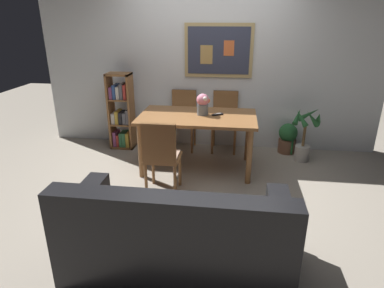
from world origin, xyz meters
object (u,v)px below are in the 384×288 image
bookshelf (122,114)px  dining_chair_far_left (183,115)px  leather_couch (176,238)px  dining_chair_far_right (225,116)px  dining_chair_near_left (161,152)px  dining_table (197,122)px  tv_remote (218,114)px  potted_palm (305,136)px  flower_vase (203,103)px  potted_ivy (288,138)px

bookshelf → dining_chair_far_left: bearing=7.6°
leather_couch → dining_chair_far_right: bearing=84.5°
dining_chair_near_left → dining_chair_far_left: (0.01, 1.55, 0.00)m
dining_table → tv_remote: 0.29m
bookshelf → potted_palm: 2.78m
dining_chair_far_left → bookshelf: size_ratio=0.77×
dining_chair_near_left → dining_chair_far_right: 1.69m
dining_chair_far_left → bookshelf: bookshelf is taller
bookshelf → flower_vase: size_ratio=4.23×
dining_chair_far_left → leather_couch: size_ratio=0.51×
dining_chair_far_right → flower_vase: (-0.27, -0.72, 0.37)m
dining_chair_far_left → potted_palm: 1.84m
dining_chair_far_left → leather_couch: (0.38, -2.76, -0.23)m
leather_couch → potted_palm: bearing=59.8°
potted_ivy → tv_remote: (-1.05, -0.70, 0.54)m
potted_palm → dining_chair_far_left: bearing=170.5°
dining_chair_near_left → potted_ivy: (1.63, 1.53, -0.30)m
dining_chair_far_right → potted_ivy: 1.02m
dining_table → dining_chair_far_left: (-0.31, 0.76, -0.12)m
bookshelf → potted_palm: (2.77, -0.18, -0.17)m
flower_vase → bookshelf: bearing=156.5°
leather_couch → bookshelf: size_ratio=1.52×
bookshelf → flower_vase: 1.50m
dining_chair_far_right → bookshelf: bearing=-174.9°
dining_chair_far_right → dining_chair_far_left: size_ratio=1.00×
dining_chair_far_left → dining_table: bearing=-67.5°
dining_chair_far_left → flower_vase: (0.38, -0.71, 0.37)m
dining_table → dining_chair_far_left: bearing=112.5°
dining_chair_far_left → flower_vase: size_ratio=3.24×
dining_chair_near_left → bookshelf: bearing=123.8°
dining_table → tv_remote: bearing=10.0°
dining_chair_far_right → leather_couch: size_ratio=0.51×
dining_chair_near_left → leather_couch: dining_chair_near_left is taller
bookshelf → flower_vase: (1.34, -0.58, 0.36)m
leather_couch → tv_remote: leather_couch is taller
dining_chair_far_right → dining_chair_far_left: (-0.65, -0.02, 0.00)m
tv_remote → leather_couch: bearing=-95.4°
tv_remote → bookshelf: bearing=159.1°
dining_chair_far_left → flower_vase: flower_vase is taller
dining_table → potted_palm: (1.50, 0.45, -0.29)m
dining_chair_near_left → dining_chair_far_left: size_ratio=1.00×
flower_vase → dining_chair_near_left: bearing=-114.6°
dining_chair_near_left → tv_remote: size_ratio=5.95×
dining_table → dining_chair_far_left: 0.83m
potted_ivy → flower_vase: 1.58m
dining_chair_near_left → flower_vase: size_ratio=3.24×
flower_vase → dining_table: bearing=-140.7°
leather_couch → potted_palm: size_ratio=2.21×
tv_remote → dining_chair_near_left: bearing=-125.0°
dining_chair_far_left → flower_vase: 0.88m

